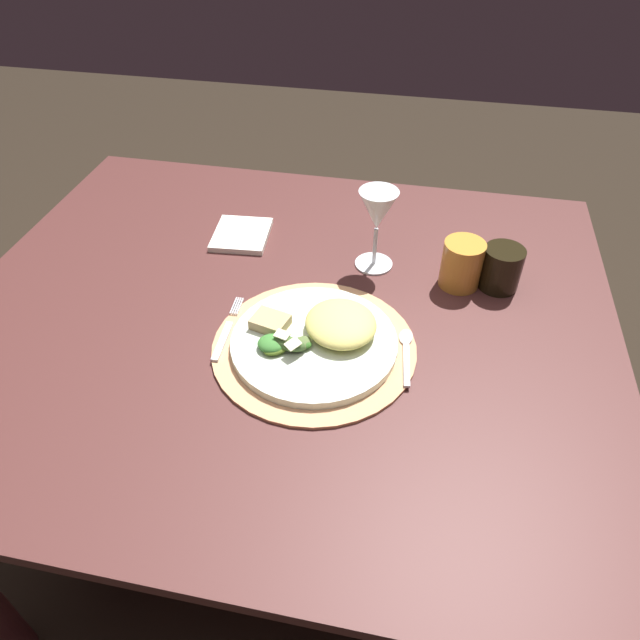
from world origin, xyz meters
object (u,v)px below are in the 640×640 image
object	(u,v)px
napkin	(242,235)
dark_tumbler	(501,268)
amber_tumbler	(462,264)
fork	(227,331)
dining_table	(284,368)
spoon	(406,347)
wine_glass	(377,214)
dinner_plate	(314,342)

from	to	relation	value
napkin	dark_tumbler	distance (m)	0.53
amber_tumbler	dark_tumbler	world-z (taller)	amber_tumbler
fork	amber_tumbler	bearing A→B (deg)	30.02
fork	amber_tumbler	size ratio (longest dim) A/B	1.76
dining_table	fork	bearing A→B (deg)	-132.82
fork	dark_tumbler	world-z (taller)	dark_tumbler
dining_table	spoon	bearing A→B (deg)	-14.68
dining_table	wine_glass	size ratio (longest dim) A/B	7.32
dining_table	amber_tumbler	distance (m)	0.40
spoon	amber_tumbler	distance (m)	0.22
spoon	dinner_plate	bearing A→B (deg)	-171.23
dinner_plate	napkin	bearing A→B (deg)	126.29
dinner_plate	dark_tumbler	size ratio (longest dim) A/B	3.35
napkin	dark_tumbler	world-z (taller)	dark_tumbler
dining_table	fork	world-z (taller)	fork
napkin	spoon	bearing A→B (deg)	-36.58
wine_glass	amber_tumbler	distance (m)	0.18
dinner_plate	spoon	world-z (taller)	dinner_plate
dark_tumbler	amber_tumbler	bearing A→B (deg)	-173.87
fork	amber_tumbler	distance (m)	0.45
dinner_plate	napkin	xyz separation A→B (m)	(-0.22, 0.30, -0.01)
dinner_plate	fork	distance (m)	0.15
spoon	dining_table	bearing A→B (deg)	165.32
dining_table	fork	distance (m)	0.19
dark_tumbler	dining_table	bearing A→B (deg)	-158.63
dinner_plate	dark_tumbler	xyz separation A→B (m)	(0.31, 0.24, 0.03)
napkin	amber_tumbler	size ratio (longest dim) A/B	1.38
dinner_plate	dark_tumbler	distance (m)	0.39
wine_glass	dining_table	bearing A→B (deg)	-130.38
dark_tumbler	wine_glass	bearing A→B (deg)	174.83
fork	napkin	size ratio (longest dim) A/B	1.28
spoon	wine_glass	size ratio (longest dim) A/B	0.82
dining_table	spoon	size ratio (longest dim) A/B	8.94
dinner_plate	napkin	world-z (taller)	dinner_plate
fork	wine_glass	bearing A→B (deg)	48.82
napkin	amber_tumbler	distance (m)	0.46
wine_glass	dark_tumbler	bearing A→B (deg)	-5.17
dinner_plate	wine_glass	size ratio (longest dim) A/B	1.71
spoon	napkin	size ratio (longest dim) A/B	1.05
amber_tumbler	dark_tumbler	size ratio (longest dim) A/B	1.11
spoon	wine_glass	world-z (taller)	wine_glass
dinner_plate	amber_tumbler	distance (m)	0.33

